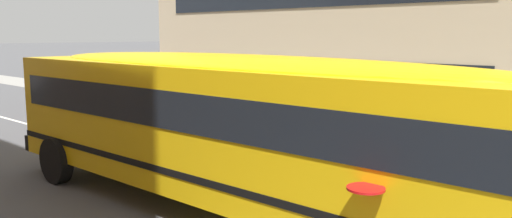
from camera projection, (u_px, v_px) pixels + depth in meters
name	position (u px, v px, depth m)	size (l,w,h in m)	color
ground_plane	(373.00, 218.00, 9.79)	(400.00, 400.00, 0.00)	#4C4C4F
sidewalk_far	(502.00, 153.00, 15.15)	(120.00, 3.00, 0.01)	gray
lane_centreline	(373.00, 218.00, 9.79)	(110.00, 0.16, 0.01)	silver
school_bus	(243.00, 121.00, 9.72)	(13.93, 3.30, 3.10)	yellow
parked_car_maroon_by_lamppost	(93.00, 87.00, 25.76)	(3.93, 1.93, 1.64)	maroon
parked_car_white_mid_block	(157.00, 97.00, 21.73)	(3.90, 1.88, 1.64)	silver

